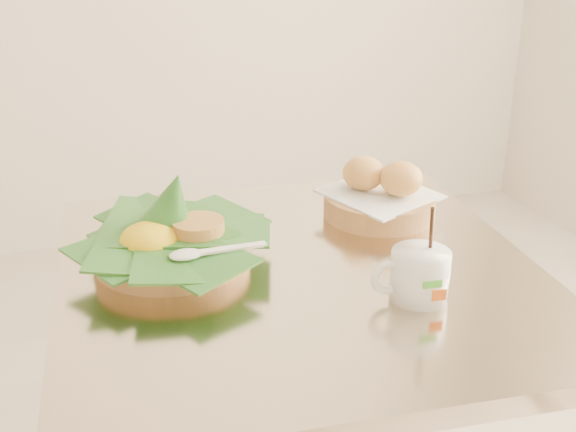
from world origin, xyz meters
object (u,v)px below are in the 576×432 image
object	(u,v)px
cafe_table	(299,391)
coffee_mug	(418,274)
rice_basket	(171,236)
bread_basket	(380,196)

from	to	relation	value
cafe_table	coffee_mug	world-z (taller)	coffee_mug
rice_basket	coffee_mug	size ratio (longest dim) A/B	2.12
rice_basket	bread_basket	distance (m)	0.38
bread_basket	coffee_mug	bearing A→B (deg)	-104.67
bread_basket	coffee_mug	distance (m)	0.29
bread_basket	coffee_mug	xyz separation A→B (m)	(-0.07, -0.28, 0.00)
cafe_table	bread_basket	size ratio (longest dim) A/B	3.54
cafe_table	rice_basket	world-z (taller)	rice_basket
cafe_table	coffee_mug	size ratio (longest dim) A/B	5.46
cafe_table	bread_basket	distance (m)	0.36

